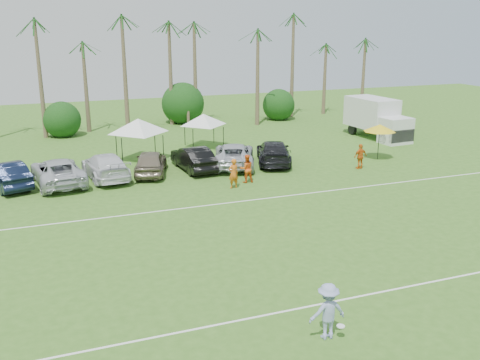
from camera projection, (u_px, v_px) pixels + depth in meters
name	position (u px, v px, depth m)	size (l,w,h in m)	color
ground	(319.00, 340.00, 17.28)	(120.00, 120.00, 0.00)	#39671F
field_lines	(235.00, 247.00, 24.46)	(80.00, 12.10, 0.01)	white
palm_tree_3	(28.00, 21.00, 45.90)	(2.40, 2.40, 11.90)	brown
palm_tree_4	(79.00, 51.00, 47.97)	(2.40, 2.40, 8.90)	brown
palm_tree_5	(123.00, 40.00, 49.07)	(2.40, 2.40, 9.90)	brown
palm_tree_6	(165.00, 31.00, 50.18)	(2.40, 2.40, 10.90)	brown
palm_tree_7	(206.00, 21.00, 51.29)	(2.40, 2.40, 11.90)	brown
palm_tree_8	(254.00, 48.00, 53.70)	(2.40, 2.40, 8.90)	brown
palm_tree_9	(299.00, 39.00, 55.14)	(2.40, 2.40, 9.90)	brown
palm_tree_10	(341.00, 30.00, 56.58)	(2.40, 2.40, 10.90)	brown
palm_tree_11	(374.00, 21.00, 57.69)	(2.40, 2.40, 11.90)	brown
bush_tree_1	(61.00, 113.00, 49.80)	(4.00, 4.00, 4.00)	brown
bush_tree_2	(185.00, 107.00, 53.84)	(4.00, 4.00, 4.00)	brown
bush_tree_3	(276.00, 102.00, 57.21)	(4.00, 4.00, 4.00)	brown
sideline_player_a	(233.00, 173.00, 33.01)	(0.68, 0.45, 1.86)	orange
sideline_player_b	(247.00, 169.00, 34.18)	(0.89, 0.69, 1.83)	orange
sideline_player_c	(360.00, 156.00, 37.42)	(1.04, 0.43, 1.78)	orange
box_truck	(377.00, 117.00, 47.37)	(3.03, 6.89, 3.47)	silver
canopy_tent_left	(138.00, 119.00, 39.03)	(4.55, 4.55, 3.69)	black
canopy_tent_right	(203.00, 114.00, 43.58)	(3.97, 3.97, 3.21)	black
market_umbrella	(380.00, 128.00, 39.66)	(2.39, 2.39, 2.66)	black
frisbee_player	(328.00, 311.00, 17.14)	(1.26, 0.75, 1.91)	#93A1D1
parked_car_1	(7.00, 175.00, 33.13)	(1.76, 5.04, 1.66)	black
parked_car_2	(58.00, 172.00, 33.82)	(2.75, 5.97, 1.66)	silver
parked_car_3	(105.00, 166.00, 35.13)	(2.33, 5.72, 1.66)	white
parked_car_4	(151.00, 162.00, 36.10)	(1.96, 4.87, 1.66)	#796D58
parked_car_5	(193.00, 158.00, 37.15)	(1.76, 5.04, 1.66)	black
parked_car_6	(234.00, 155.00, 38.13)	(2.75, 5.97, 1.66)	silver
parked_car_7	(274.00, 152.00, 38.94)	(2.33, 5.72, 1.66)	black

